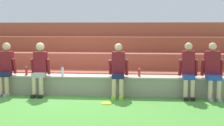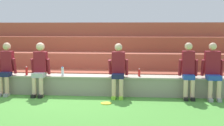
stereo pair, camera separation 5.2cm
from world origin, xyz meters
name	(u,v)px [view 1 (the left image)]	position (x,y,z in m)	size (l,w,h in m)	color
ground_plane	(69,96)	(0.00, 0.00, 0.00)	(80.00, 80.00, 0.00)	#4C9338
stone_seating_wall	(71,84)	(0.00, 0.24, 0.27)	(9.43, 0.52, 0.52)	gray
brick_bleachers	(86,58)	(0.00, 2.73, 0.74)	(10.85, 3.07, 1.98)	#A04935
person_far_left	(6,67)	(-1.70, 0.02, 0.75)	(0.49, 0.54, 1.40)	#DBAD89
person_left_of_center	(40,67)	(-0.76, -0.02, 0.76)	(0.51, 0.57, 1.41)	beige
person_center	(118,69)	(1.32, 0.00, 0.74)	(0.52, 0.57, 1.40)	beige
person_right_of_center	(188,69)	(3.11, -0.01, 0.75)	(0.49, 0.52, 1.43)	beige
person_far_right	(213,69)	(3.72, 0.01, 0.76)	(0.56, 0.60, 1.42)	beige
water_bottle_mid_left	(62,71)	(-0.21, 0.19, 0.63)	(0.07, 0.07, 0.23)	silver
water_bottle_mid_right	(139,73)	(1.86, 0.23, 0.61)	(0.06, 0.06, 0.21)	red
water_bottle_near_left	(26,71)	(-1.21, 0.19, 0.63)	(0.06, 0.06, 0.23)	red
frisbee	(106,103)	(1.08, -0.74, 0.01)	(0.26, 0.26, 0.02)	yellow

